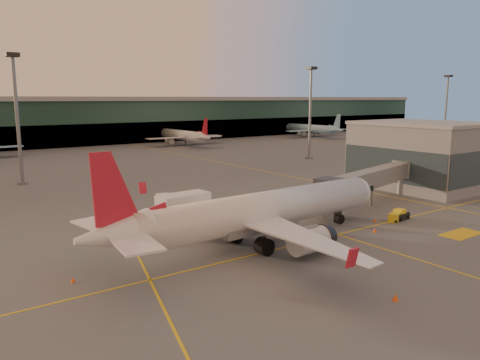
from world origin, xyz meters
TOP-DOWN VIEW (x-y plane):
  - ground at (0.00, 0.00)m, footprint 600.00×600.00m
  - taxi_markings at (-7.32, 44.49)m, footprint 100.12×173.00m
  - terminal at (0.00, 141.79)m, footprint 400.00×20.00m
  - gate_building at (41.93, 17.93)m, footprint 18.40×22.40m
  - mast_west_near at (-20.00, 66.00)m, footprint 2.40×2.40m
  - mast_east_near at (55.00, 62.00)m, footprint 2.40×2.40m
  - mast_east_far at (130.00, 66.00)m, footprint 2.40×2.40m
  - main_airplane at (-6.42, 7.18)m, footprint 40.82×36.72m
  - jet_bridge at (22.78, 13.37)m, footprint 29.12×9.80m
  - catering_truck at (-10.43, 16.78)m, footprint 6.86×3.44m
  - gpu_cart at (16.25, 4.74)m, footprint 2.33×1.79m
  - pushback_tug at (17.81, 5.03)m, footprint 3.09×1.89m
  - cone_nose at (13.79, 6.16)m, footprint 0.45×0.45m
  - cone_tail at (-26.82, 8.70)m, footprint 0.42×0.42m
  - cone_wing_right at (-5.68, -11.46)m, footprint 0.49×0.49m
  - cone_wing_left at (-7.75, 26.03)m, footprint 0.43×0.43m
  - cone_fwd at (9.71, 2.89)m, footprint 0.47×0.47m

SIDE VIEW (x-z plane):
  - ground at x=0.00m, z-range 0.00..0.00m
  - taxi_markings at x=-7.32m, z-range 0.00..0.01m
  - cone_tail at x=-26.82m, z-range -0.01..0.52m
  - cone_wing_left at x=-7.75m, z-range -0.01..0.54m
  - cone_nose at x=13.79m, z-range -0.01..0.56m
  - cone_fwd at x=9.71m, z-range -0.01..0.58m
  - cone_wing_right at x=-5.68m, z-range -0.01..0.62m
  - gpu_cart at x=16.25m, z-range -0.01..1.19m
  - pushback_tug at x=17.81m, z-range -0.14..1.37m
  - catering_truck at x=-10.43m, z-range 0.35..5.51m
  - main_airplane at x=-6.42m, z-range -2.16..10.17m
  - jet_bridge at x=22.78m, z-range 1.22..7.25m
  - gate_building at x=41.93m, z-range -0.01..12.59m
  - terminal at x=0.00m, z-range -0.04..17.56m
  - mast_west_near at x=-20.00m, z-range 2.06..27.66m
  - mast_east_near at x=55.00m, z-range 2.06..27.66m
  - mast_east_far at x=130.00m, z-range 2.06..27.66m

